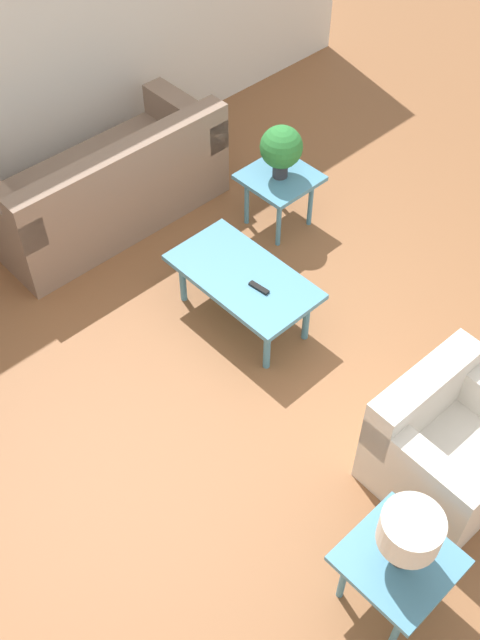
{
  "coord_description": "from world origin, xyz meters",
  "views": [
    {
      "loc": [
        -1.99,
        2.44,
        4.2
      ],
      "look_at": [
        0.36,
        0.23,
        0.55
      ],
      "focal_mm": 42.0,
      "sensor_mm": 36.0,
      "label": 1
    }
  ],
  "objects_px": {
    "coffee_table": "(243,280)",
    "potted_plant": "(281,148)",
    "sofa": "(108,188)",
    "table_lamp": "(410,532)",
    "side_table_plant": "(280,183)",
    "armchair": "(445,444)",
    "side_table_lamp": "(398,565)"
  },
  "relations": [
    {
      "from": "sofa",
      "to": "table_lamp",
      "type": "bearing_deg",
      "value": 77.87
    },
    {
      "from": "coffee_table",
      "to": "table_lamp",
      "type": "relative_size",
      "value": 2.58
    },
    {
      "from": "side_table_plant",
      "to": "potted_plant",
      "type": "height_order",
      "value": "potted_plant"
    },
    {
      "from": "table_lamp",
      "to": "sofa",
      "type": "bearing_deg",
      "value": -12.74
    },
    {
      "from": "armchair",
      "to": "coffee_table",
      "type": "xyz_separation_m",
      "value": [
        1.79,
        -0.0,
        0.09
      ]
    },
    {
      "from": "side_table_plant",
      "to": "armchair",
      "type": "bearing_deg",
      "value": 158.02
    },
    {
      "from": "sofa",
      "to": "coffee_table",
      "type": "relative_size",
      "value": 1.81
    },
    {
      "from": "potted_plant",
      "to": "coffee_table",
      "type": "bearing_deg",
      "value": 121.31
    },
    {
      "from": "armchair",
      "to": "side_table_lamp",
      "type": "height_order",
      "value": "armchair"
    },
    {
      "from": "side_table_plant",
      "to": "potted_plant",
      "type": "relative_size",
      "value": 1.24
    },
    {
      "from": "potted_plant",
      "to": "armchair",
      "type": "bearing_deg",
      "value": 158.02
    },
    {
      "from": "potted_plant",
      "to": "side_table_lamp",
      "type": "bearing_deg",
      "value": 145.8
    },
    {
      "from": "table_lamp",
      "to": "side_table_plant",
      "type": "bearing_deg",
      "value": -34.2
    },
    {
      "from": "armchair",
      "to": "side_table_plant",
      "type": "relative_size",
      "value": 1.58
    },
    {
      "from": "table_lamp",
      "to": "coffee_table",
      "type": "bearing_deg",
      "value": -22.41
    },
    {
      "from": "potted_plant",
      "to": "table_lamp",
      "type": "relative_size",
      "value": 1.04
    },
    {
      "from": "armchair",
      "to": "coffee_table",
      "type": "relative_size",
      "value": 0.79
    },
    {
      "from": "armchair",
      "to": "potted_plant",
      "type": "height_order",
      "value": "potted_plant"
    },
    {
      "from": "sofa",
      "to": "armchair",
      "type": "relative_size",
      "value": 2.29
    },
    {
      "from": "coffee_table",
      "to": "potted_plant",
      "type": "bearing_deg",
      "value": -58.69
    },
    {
      "from": "side_table_lamp",
      "to": "potted_plant",
      "type": "relative_size",
      "value": 1.24
    },
    {
      "from": "sofa",
      "to": "coffee_table",
      "type": "height_order",
      "value": "sofa"
    },
    {
      "from": "side_table_plant",
      "to": "potted_plant",
      "type": "distance_m",
      "value": 0.34
    },
    {
      "from": "side_table_lamp",
      "to": "coffee_table",
      "type": "bearing_deg",
      "value": -22.41
    },
    {
      "from": "side_table_plant",
      "to": "coffee_table",
      "type": "bearing_deg",
      "value": 121.31
    },
    {
      "from": "armchair",
      "to": "table_lamp",
      "type": "xyz_separation_m",
      "value": [
        -0.3,
        0.86,
        0.49
      ]
    },
    {
      "from": "sofa",
      "to": "potted_plant",
      "type": "relative_size",
      "value": 4.47
    },
    {
      "from": "sofa",
      "to": "table_lamp",
      "type": "height_order",
      "value": "table_lamp"
    },
    {
      "from": "side_table_lamp",
      "to": "side_table_plant",
      "type": "bearing_deg",
      "value": -34.2
    },
    {
      "from": "side_table_plant",
      "to": "side_table_lamp",
      "type": "distance_m",
      "value": 3.22
    },
    {
      "from": "coffee_table",
      "to": "table_lamp",
      "type": "xyz_separation_m",
      "value": [
        -2.09,
        0.86,
        0.4
      ]
    },
    {
      "from": "sofa",
      "to": "potted_plant",
      "type": "bearing_deg",
      "value": 134.7
    }
  ]
}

